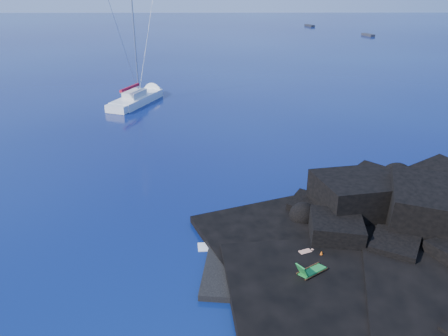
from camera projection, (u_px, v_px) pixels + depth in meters
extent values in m
plane|color=#04043A|center=(200.00, 276.00, 23.59)|extent=(400.00, 400.00, 0.00)
cube|color=black|center=(282.00, 270.00, 24.09)|extent=(9.08, 6.86, 0.70)
cube|color=white|center=(305.00, 255.00, 24.71)|extent=(2.40, 1.79, 0.06)
cone|color=#EB5A0C|center=(321.00, 255.00, 24.34)|extent=(0.39, 0.39, 0.51)
cube|color=#242429|center=(310.00, 26.00, 147.24)|extent=(2.83, 4.79, 0.61)
cube|color=#2B2A30|center=(368.00, 36.00, 122.73)|extent=(2.74, 4.79, 0.61)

